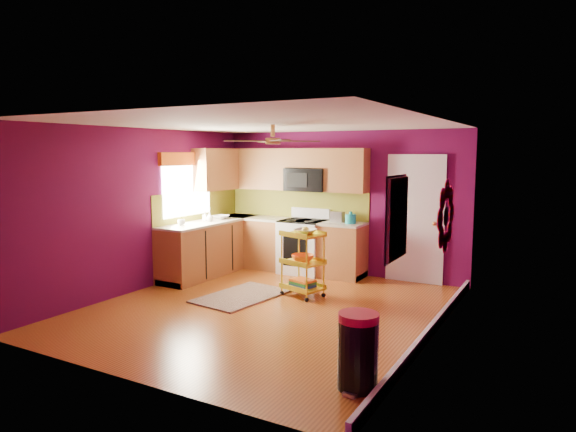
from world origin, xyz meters
The scene contains 18 objects.
ground centered at (0.00, 0.00, 0.00)m, with size 5.00×5.00×0.00m, color brown.
room_envelope centered at (0.03, 0.00, 1.63)m, with size 4.54×5.04×2.52m.
lower_cabinets centered at (-1.35, 1.82, 0.43)m, with size 2.81×2.31×0.94m.
electric_range centered at (-0.55, 2.17, 0.48)m, with size 0.76×0.66×1.13m.
upper_cabinetry centered at (-1.24, 2.17, 1.80)m, with size 2.80×2.30×1.26m.
left_window centered at (-2.22, 1.05, 1.74)m, with size 0.08×1.35×1.08m.
panel_door centered at (1.35, 2.47, 1.02)m, with size 0.95×0.11×2.15m.
right_wall_art centered at (2.23, -0.34, 1.44)m, with size 0.04×2.74×1.04m.
ceiling_fan centered at (0.00, 0.20, 2.29)m, with size 1.01×1.01×0.26m.
shag_rug centered at (-0.64, 0.34, 0.01)m, with size 0.86×1.40×0.02m, color black.
rolling_cart centered at (0.14, 0.82, 0.54)m, with size 0.68×0.58×1.05m.
trash_can centered at (1.97, -1.62, 0.35)m, with size 0.39×0.41×0.70m.
teal_kettle centered at (0.34, 2.17, 1.02)m, with size 0.18×0.18×0.21m.
toaster centered at (0.06, 2.25, 1.03)m, with size 0.22×0.15×0.18m, color beige.
soap_bottle_a centered at (-2.02, 1.28, 1.02)m, with size 0.08×0.08×0.17m, color #EA3F72.
soap_bottle_b centered at (-1.91, 1.26, 1.02)m, with size 0.12×0.12×0.16m, color white.
counter_dish centered at (-1.93, 1.62, 0.97)m, with size 0.28×0.28×0.07m, color white.
counter_cup centered at (-2.02, 0.65, 0.99)m, with size 0.12×0.12×0.10m, color white.
Camera 1 is at (3.57, -5.79, 2.12)m, focal length 32.00 mm.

